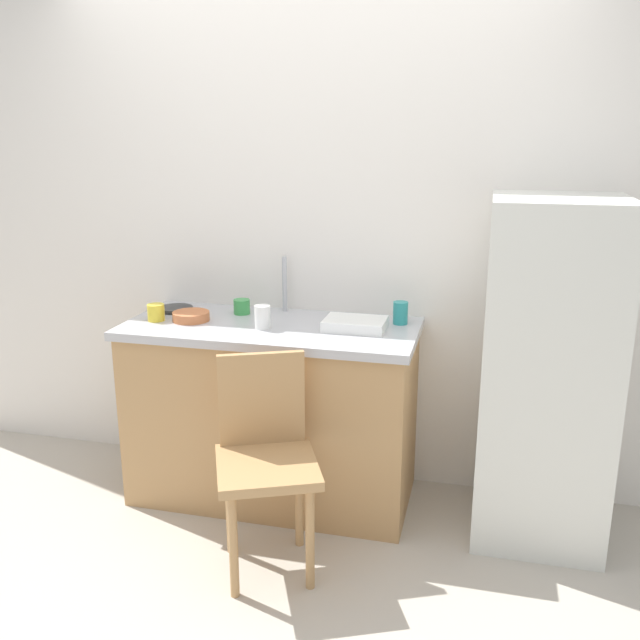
{
  "coord_description": "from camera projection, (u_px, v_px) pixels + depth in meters",
  "views": [
    {
      "loc": [
        0.86,
        -2.32,
        1.78
      ],
      "look_at": [
        0.14,
        0.6,
        0.94
      ],
      "focal_mm": 38.53,
      "sensor_mm": 36.0,
      "label": 1
    }
  ],
  "objects": [
    {
      "name": "chair",
      "position": [
        265.0,
        453.0,
        2.8
      ],
      "size": [
        0.53,
        0.53,
        0.89
      ],
      "rotation": [
        0.0,
        0.0,
        0.42
      ],
      "color": "tan",
      "rests_on": "ground_plane"
    },
    {
      "name": "dish_tray",
      "position": [
        355.0,
        324.0,
        3.15
      ],
      "size": [
        0.28,
        0.2,
        0.05
      ],
      "primitive_type": "cube",
      "color": "white",
      "rests_on": "countertop"
    },
    {
      "name": "cup_yellow",
      "position": [
        156.0,
        312.0,
        3.29
      ],
      "size": [
        0.08,
        0.08,
        0.08
      ],
      "primitive_type": "cylinder",
      "color": "yellow",
      "rests_on": "countertop"
    },
    {
      "name": "cup_white",
      "position": [
        263.0,
        317.0,
        3.16
      ],
      "size": [
        0.07,
        0.07,
        0.11
      ],
      "primitive_type": "cylinder",
      "color": "white",
      "rests_on": "countertop"
    },
    {
      "name": "cabinet_base",
      "position": [
        273.0,
        415.0,
        3.37
      ],
      "size": [
        1.34,
        0.6,
        0.85
      ],
      "primitive_type": "cube",
      "color": "tan",
      "rests_on": "ground_plane"
    },
    {
      "name": "cup_teal",
      "position": [
        400.0,
        313.0,
        3.23
      ],
      "size": [
        0.07,
        0.07,
        0.11
      ],
      "primitive_type": "cylinder",
      "color": "teal",
      "rests_on": "countertop"
    },
    {
      "name": "hotplate",
      "position": [
        176.0,
        309.0,
        3.48
      ],
      "size": [
        0.17,
        0.17,
        0.02
      ],
      "primitive_type": "cylinder",
      "color": "#2D2D2D",
      "rests_on": "countertop"
    },
    {
      "name": "faucet",
      "position": [
        285.0,
        284.0,
        3.44
      ],
      "size": [
        0.02,
        0.02,
        0.28
      ],
      "primitive_type": "cylinder",
      "color": "#B7B7BC",
      "rests_on": "countertop"
    },
    {
      "name": "terracotta_bowl",
      "position": [
        191.0,
        316.0,
        3.3
      ],
      "size": [
        0.18,
        0.18,
        0.04
      ],
      "primitive_type": "cylinder",
      "color": "#C67042",
      "rests_on": "countertop"
    },
    {
      "name": "ground_plane",
      "position": [
        253.0,
        573.0,
        2.85
      ],
      "size": [
        8.0,
        8.0,
        0.0
      ],
      "primitive_type": "plane",
      "color": "#BCB2A3"
    },
    {
      "name": "back_wall",
      "position": [
        313.0,
        233.0,
        3.44
      ],
      "size": [
        4.8,
        0.1,
        2.55
      ],
      "primitive_type": "cube",
      "color": "white",
      "rests_on": "ground_plane"
    },
    {
      "name": "cup_green",
      "position": [
        242.0,
        307.0,
        3.41
      ],
      "size": [
        0.08,
        0.08,
        0.07
      ],
      "primitive_type": "cylinder",
      "color": "green",
      "rests_on": "countertop"
    },
    {
      "name": "refrigerator",
      "position": [
        546.0,
        372.0,
        2.99
      ],
      "size": [
        0.55,
        0.6,
        1.51
      ],
      "primitive_type": "cube",
      "color": "silver",
      "rests_on": "ground_plane"
    },
    {
      "name": "countertop",
      "position": [
        271.0,
        328.0,
        3.25
      ],
      "size": [
        1.38,
        0.64,
        0.04
      ],
      "primitive_type": "cube",
      "color": "#B7B7BC",
      "rests_on": "cabinet_base"
    }
  ]
}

